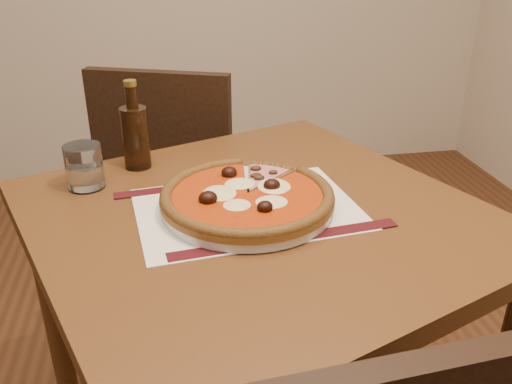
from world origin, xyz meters
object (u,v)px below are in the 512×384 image
table (258,256)px  water_glass (84,167)px  plate (247,204)px  chair_far (176,181)px  pizza (247,195)px  bottle (135,134)px

table → water_glass: water_glass is taller
plate → table: bearing=-25.2°
chair_far → water_glass: 0.64m
pizza → bottle: size_ratio=1.67×
pizza → bottle: 0.33m
table → water_glass: bearing=153.2°
chair_far → bottle: bottle is taller
plate → water_glass: bearing=153.1°
chair_far → bottle: (-0.09, -0.45, 0.32)m
plate → bottle: 0.33m
pizza → water_glass: (-0.31, 0.16, 0.02)m
table → pizza: bearing=155.1°
table → chair_far: bearing=101.1°
plate → bottle: (-0.21, 0.25, 0.07)m
table → plate: bearing=154.8°
table → bottle: bottle is taller
table → water_glass: size_ratio=11.31×
chair_far → plate: bearing=121.1°
pizza → bottle: bearing=129.9°
plate → bottle: bottle is taller
chair_far → water_glass: size_ratio=9.64×
plate → pizza: size_ratio=0.98×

